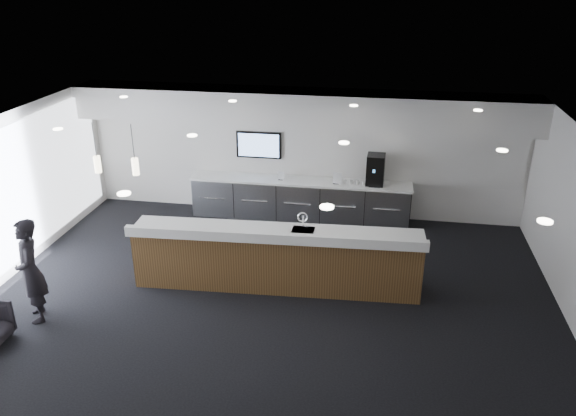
# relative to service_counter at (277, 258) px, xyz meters

# --- Properties ---
(ground) EXTENTS (10.00, 10.00, 0.00)m
(ground) POSITION_rel_service_counter_xyz_m (-0.03, -0.57, -0.58)
(ground) COLOR black
(ground) RESTS_ON ground
(ceiling) EXTENTS (10.00, 8.00, 0.02)m
(ceiling) POSITION_rel_service_counter_xyz_m (-0.03, -0.57, 2.42)
(ceiling) COLOR black
(ceiling) RESTS_ON back_wall
(back_wall) EXTENTS (10.00, 0.02, 3.00)m
(back_wall) POSITION_rel_service_counter_xyz_m (-0.03, 3.43, 0.92)
(back_wall) COLOR silver
(back_wall) RESTS_ON ground
(soffit_bulkhead) EXTENTS (10.00, 0.90, 0.70)m
(soffit_bulkhead) POSITION_rel_service_counter_xyz_m (-0.03, 2.98, 2.07)
(soffit_bulkhead) COLOR silver
(soffit_bulkhead) RESTS_ON back_wall
(alcove_panel) EXTENTS (9.80, 0.06, 1.40)m
(alcove_panel) POSITION_rel_service_counter_xyz_m (-0.03, 3.40, 1.02)
(alcove_panel) COLOR silver
(alcove_panel) RESTS_ON back_wall
(back_credenza) EXTENTS (5.06, 0.66, 0.95)m
(back_credenza) POSITION_rel_service_counter_xyz_m (-0.03, 3.07, -0.10)
(back_credenza) COLOR gray
(back_credenza) RESTS_ON ground
(wall_tv) EXTENTS (1.05, 0.08, 0.62)m
(wall_tv) POSITION_rel_service_counter_xyz_m (-1.03, 3.34, 1.07)
(wall_tv) COLOR black
(wall_tv) RESTS_ON back_wall
(pendant_left) EXTENTS (0.12, 0.12, 0.30)m
(pendant_left) POSITION_rel_service_counter_xyz_m (-2.43, 0.23, 1.67)
(pendant_left) COLOR #FCEEC4
(pendant_left) RESTS_ON ceiling
(pendant_right) EXTENTS (0.12, 0.12, 0.30)m
(pendant_right) POSITION_rel_service_counter_xyz_m (-3.13, 0.23, 1.67)
(pendant_right) COLOR #FCEEC4
(pendant_right) RESTS_ON ceiling
(ceiling_can_lights) EXTENTS (7.00, 5.00, 0.02)m
(ceiling_can_lights) POSITION_rel_service_counter_xyz_m (-0.03, -0.57, 2.39)
(ceiling_can_lights) COLOR white
(ceiling_can_lights) RESTS_ON ceiling
(service_counter) EXTENTS (5.26, 1.13, 1.49)m
(service_counter) POSITION_rel_service_counter_xyz_m (0.00, 0.00, 0.00)
(service_counter) COLOR #4E331A
(service_counter) RESTS_ON ground
(coffee_machine) EXTENTS (0.41, 0.52, 0.68)m
(coffee_machine) POSITION_rel_service_counter_xyz_m (1.65, 3.10, 0.71)
(coffee_machine) COLOR black
(coffee_machine) RESTS_ON back_credenza
(info_sign_left) EXTENTS (0.15, 0.05, 0.20)m
(info_sign_left) POSITION_rel_service_counter_xyz_m (-0.45, 3.00, 0.47)
(info_sign_left) COLOR silver
(info_sign_left) RESTS_ON back_credenza
(info_sign_right) EXTENTS (0.20, 0.07, 0.27)m
(info_sign_right) POSITION_rel_service_counter_xyz_m (0.83, 2.95, 0.51)
(info_sign_right) COLOR silver
(info_sign_right) RESTS_ON back_credenza
(lounge_guest) EXTENTS (0.73, 0.78, 1.79)m
(lounge_guest) POSITION_rel_service_counter_xyz_m (-3.75, -1.67, 0.32)
(lounge_guest) COLOR black
(lounge_guest) RESTS_ON ground
(cup_0) EXTENTS (0.10, 0.10, 0.09)m
(cup_0) POSITION_rel_service_counter_xyz_m (1.70, 3.00, 0.42)
(cup_0) COLOR white
(cup_0) RESTS_ON back_credenza
(cup_1) EXTENTS (0.14, 0.14, 0.09)m
(cup_1) POSITION_rel_service_counter_xyz_m (1.56, 3.00, 0.42)
(cup_1) COLOR white
(cup_1) RESTS_ON back_credenza
(cup_2) EXTENTS (0.12, 0.12, 0.09)m
(cup_2) POSITION_rel_service_counter_xyz_m (1.42, 3.00, 0.42)
(cup_2) COLOR white
(cup_2) RESTS_ON back_credenza
(cup_3) EXTENTS (0.13, 0.13, 0.09)m
(cup_3) POSITION_rel_service_counter_xyz_m (1.28, 3.00, 0.42)
(cup_3) COLOR white
(cup_3) RESTS_ON back_credenza
(cup_4) EXTENTS (0.13, 0.13, 0.09)m
(cup_4) POSITION_rel_service_counter_xyz_m (1.14, 3.00, 0.42)
(cup_4) COLOR white
(cup_4) RESTS_ON back_credenza
(cup_5) EXTENTS (0.11, 0.11, 0.09)m
(cup_5) POSITION_rel_service_counter_xyz_m (1.00, 3.00, 0.42)
(cup_5) COLOR white
(cup_5) RESTS_ON back_credenza
(cup_6) EXTENTS (0.14, 0.14, 0.09)m
(cup_6) POSITION_rel_service_counter_xyz_m (0.86, 3.00, 0.42)
(cup_6) COLOR white
(cup_6) RESTS_ON back_credenza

